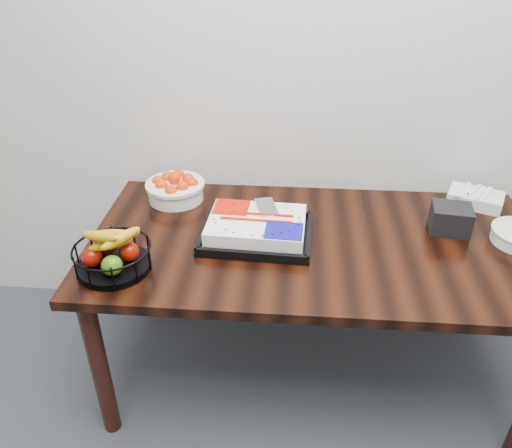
# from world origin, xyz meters

# --- Properties ---
(table) EXTENTS (1.80, 0.90, 0.75)m
(table) POSITION_xyz_m (0.00, 2.00, 0.66)
(table) COLOR black
(table) RESTS_ON ground
(cake_tray) EXTENTS (0.45, 0.36, 0.09)m
(cake_tray) POSITION_xyz_m (-0.24, 2.00, 0.79)
(cake_tray) COLOR black
(cake_tray) RESTS_ON table
(tangerine_bowl) EXTENTS (0.26, 0.26, 0.17)m
(tangerine_bowl) POSITION_xyz_m (-0.63, 2.29, 0.82)
(tangerine_bowl) COLOR white
(tangerine_bowl) RESTS_ON table
(fruit_basket) EXTENTS (0.28, 0.28, 0.15)m
(fruit_basket) POSITION_xyz_m (-0.74, 1.75, 0.81)
(fruit_basket) COLOR black
(fruit_basket) RESTS_ON table
(fork_bag) EXTENTS (0.27, 0.23, 0.06)m
(fork_bag) POSITION_xyz_m (0.71, 2.35, 0.78)
(fork_bag) COLOR silver
(fork_bag) RESTS_ON table
(napkin_box) EXTENTS (0.17, 0.15, 0.11)m
(napkin_box) POSITION_xyz_m (0.54, 2.11, 0.80)
(napkin_box) COLOR black
(napkin_box) RESTS_ON table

